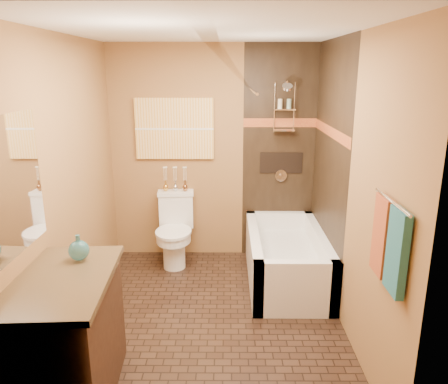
{
  "coord_description": "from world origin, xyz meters",
  "views": [
    {
      "loc": [
        0.16,
        -3.55,
        2.21
      ],
      "look_at": [
        0.13,
        0.4,
        1.1
      ],
      "focal_mm": 35.0,
      "sensor_mm": 36.0,
      "label": 1
    }
  ],
  "objects_px": {
    "sunset_painting": "(175,129)",
    "bathtub": "(286,262)",
    "vanity": "(65,339)",
    "toilet": "(175,229)"
  },
  "relations": [
    {
      "from": "sunset_painting",
      "to": "toilet",
      "type": "distance_m",
      "value": 1.16
    },
    {
      "from": "bathtub",
      "to": "vanity",
      "type": "bearing_deg",
      "value": -134.58
    },
    {
      "from": "sunset_painting",
      "to": "bathtub",
      "type": "xyz_separation_m",
      "value": [
        1.24,
        -0.73,
        -1.33
      ]
    },
    {
      "from": "sunset_painting",
      "to": "toilet",
      "type": "xyz_separation_m",
      "value": [
        0.0,
        -0.27,
        -1.13
      ]
    },
    {
      "from": "sunset_painting",
      "to": "vanity",
      "type": "bearing_deg",
      "value": -101.01
    },
    {
      "from": "sunset_painting",
      "to": "vanity",
      "type": "distance_m",
      "value": 2.75
    },
    {
      "from": "toilet",
      "to": "vanity",
      "type": "xyz_separation_m",
      "value": [
        -0.48,
        -2.2,
        0.04
      ]
    },
    {
      "from": "vanity",
      "to": "toilet",
      "type": "bearing_deg",
      "value": 74.59
    },
    {
      "from": "bathtub",
      "to": "vanity",
      "type": "height_order",
      "value": "vanity"
    },
    {
      "from": "sunset_painting",
      "to": "bathtub",
      "type": "relative_size",
      "value": 0.6
    }
  ]
}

